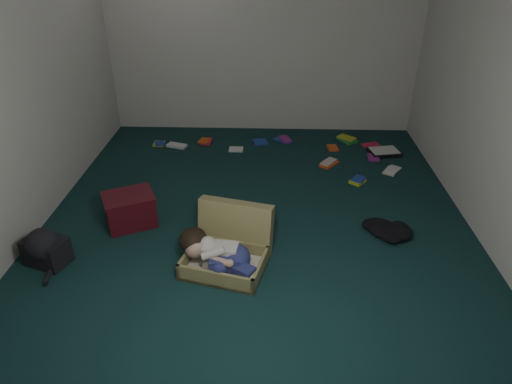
{
  "coord_description": "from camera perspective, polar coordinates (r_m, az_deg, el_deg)",
  "views": [
    {
      "loc": [
        0.13,
        -3.72,
        2.4
      ],
      "look_at": [
        0.0,
        -0.15,
        0.35
      ],
      "focal_mm": 32.0,
      "sensor_mm": 36.0,
      "label": 1
    }
  ],
  "objects": [
    {
      "name": "book_scatter",
      "position": [
        5.74,
        4.52,
        5.14
      ],
      "size": [
        3.02,
        1.36,
        0.02
      ],
      "color": "gold",
      "rests_on": "floor"
    },
    {
      "name": "wall_right",
      "position": [
        4.3,
        28.37,
        11.55
      ],
      "size": [
        0.0,
        4.5,
        4.5
      ],
      "primitive_type": "plane",
      "rotation": [
        1.57,
        0.0,
        -1.57
      ],
      "color": "silver",
      "rests_on": "ground"
    },
    {
      "name": "clothing_pile",
      "position": [
        4.3,
        16.18,
        -4.37
      ],
      "size": [
        0.49,
        0.43,
        0.14
      ],
      "primitive_type": null,
      "rotation": [
        0.0,
        0.0,
        -0.19
      ],
      "color": "black",
      "rests_on": "floor"
    },
    {
      "name": "maroon_bin",
      "position": [
        4.38,
        -15.47,
        -2.13
      ],
      "size": [
        0.56,
        0.52,
        0.31
      ],
      "rotation": [
        0.0,
        0.0,
        0.45
      ],
      "color": "#450E15",
      "rests_on": "floor"
    },
    {
      "name": "backpack",
      "position": [
        4.14,
        -24.74,
        -6.61
      ],
      "size": [
        0.51,
        0.46,
        0.25
      ],
      "primitive_type": null,
      "rotation": [
        0.0,
        0.0,
        -0.34
      ],
      "color": "black",
      "rests_on": "floor"
    },
    {
      "name": "person",
      "position": [
        3.65,
        -4.88,
        -7.66
      ],
      "size": [
        0.65,
        0.45,
        0.29
      ],
      "rotation": [
        0.0,
        0.0,
        -0.25
      ],
      "color": "silver",
      "rests_on": "suitcase"
    },
    {
      "name": "wall_left",
      "position": [
        4.42,
        -27.44,
        12.2
      ],
      "size": [
        0.0,
        4.5,
        4.5
      ],
      "primitive_type": "plane",
      "rotation": [
        1.57,
        0.0,
        1.57
      ],
      "color": "silver",
      "rests_on": "ground"
    },
    {
      "name": "floor",
      "position": [
        4.43,
        0.07,
        -2.96
      ],
      "size": [
        4.5,
        4.5,
        0.0
      ],
      "primitive_type": "plane",
      "color": "#0F2B2A",
      "rests_on": "ground"
    },
    {
      "name": "wall_front",
      "position": [
        1.84,
        -2.41,
        -6.88
      ],
      "size": [
        4.5,
        0.0,
        4.5
      ],
      "primitive_type": "plane",
      "rotation": [
        -1.57,
        0.0,
        0.0
      ],
      "color": "silver",
      "rests_on": "ground"
    },
    {
      "name": "paper_tray",
      "position": [
        5.88,
        15.72,
        4.85
      ],
      "size": [
        0.41,
        0.34,
        0.05
      ],
      "rotation": [
        0.0,
        0.0,
        0.2
      ],
      "color": "black",
      "rests_on": "floor"
    },
    {
      "name": "suitcase",
      "position": [
        3.78,
        -3.37,
        -6.87
      ],
      "size": [
        0.77,
        0.76,
        0.47
      ],
      "rotation": [
        0.0,
        0.0,
        -0.25
      ],
      "color": "#928850",
      "rests_on": "floor"
    },
    {
      "name": "wall_back",
      "position": [
        6.07,
        0.88,
        19.41
      ],
      "size": [
        4.5,
        0.0,
        4.5
      ],
      "primitive_type": "plane",
      "rotation": [
        1.57,
        0.0,
        0.0
      ],
      "color": "silver",
      "rests_on": "ground"
    }
  ]
}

